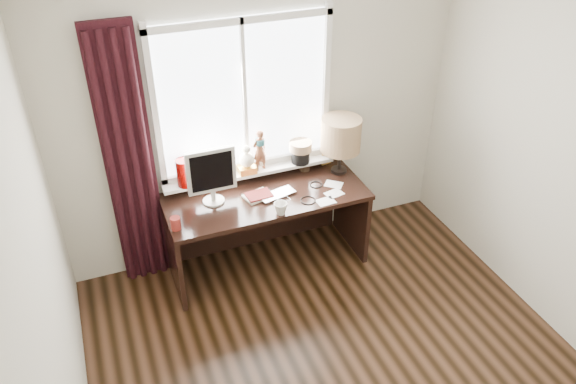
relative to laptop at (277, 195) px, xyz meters
name	(u,v)px	position (x,y,z in m)	size (l,w,h in m)	color
ceiling	(403,32)	(0.02, -1.58, 1.84)	(3.50, 4.00, 0.00)	white
wall_back	(261,115)	(0.02, 0.42, 0.54)	(3.50, 2.60, 0.00)	beige
wall_left	(49,348)	(-1.73, -1.58, 0.54)	(4.00, 2.60, 0.00)	beige
laptop	(277,195)	(0.00, 0.00, 0.00)	(0.31, 0.20, 0.02)	silver
mug	(281,208)	(-0.06, -0.25, 0.04)	(0.11, 0.10, 0.11)	white
red_cup	(176,223)	(-0.88, -0.14, 0.04)	(0.08, 0.08, 0.10)	maroon
window	(247,120)	(-0.12, 0.36, 0.55)	(1.52, 0.23, 1.40)	white
curtain	(130,165)	(-1.11, 0.32, 0.35)	(0.38, 0.09, 2.25)	black
desk	(263,212)	(-0.08, 0.14, -0.26)	(1.70, 0.70, 0.75)	black
monitor	(211,173)	(-0.52, 0.11, 0.27)	(0.40, 0.18, 0.49)	beige
notebook_stack	(258,196)	(-0.16, 0.04, 0.00)	(0.25, 0.21, 0.03)	beige
brush_holder	(305,164)	(0.38, 0.30, 0.05)	(0.09, 0.09, 0.25)	black
icon_frame	(327,158)	(0.60, 0.33, 0.05)	(0.10, 0.04, 0.13)	gold
table_lamp	(341,135)	(0.65, 0.16, 0.35)	(0.35, 0.35, 0.52)	black
loose_papers	(331,193)	(0.44, -0.13, -0.01)	(0.34, 0.36, 0.00)	white
desk_cables	(299,193)	(0.19, -0.03, -0.01)	(0.57, 0.43, 0.01)	black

